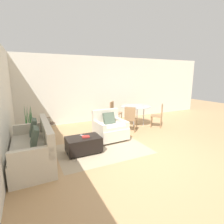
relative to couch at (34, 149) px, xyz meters
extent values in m
plane|color=tan|center=(2.56, -0.87, -0.32)|extent=(20.00, 20.00, 0.00)
cube|color=silver|center=(2.56, 2.97, 1.05)|extent=(12.00, 0.06, 2.75)
cube|color=silver|center=(-0.54, 0.63, 1.05)|extent=(0.06, 12.00, 2.75)
cube|color=tan|center=(1.68, -0.03, -0.32)|extent=(2.39, 1.68, 0.00)
cube|color=beige|center=(1.68, -0.53, -0.32)|extent=(2.34, 0.06, 0.00)
cube|color=beige|center=(1.68, -0.20, -0.32)|extent=(2.34, 0.06, 0.00)
cube|color=beige|center=(1.68, 0.14, -0.32)|extent=(2.34, 0.06, 0.00)
cube|color=beige|center=(1.68, 0.48, -0.32)|extent=(2.34, 0.06, 0.00)
cube|color=beige|center=(-0.05, 0.00, -0.10)|extent=(0.83, 1.93, 0.44)
cube|color=beige|center=(0.29, 0.00, 0.36)|extent=(0.14, 1.93, 0.49)
cube|color=beige|center=(-0.05, 0.90, 0.25)|extent=(0.77, 0.12, 0.26)
cube|color=beige|center=(-0.05, -0.90, 0.25)|extent=(0.77, 0.12, 0.26)
cube|color=#4C5B4C|center=(0.03, 0.43, 0.40)|extent=(0.19, 0.40, 0.41)
cube|color=#4C5B4C|center=(0.03, -0.34, 0.40)|extent=(0.19, 0.40, 0.41)
cube|color=beige|center=(2.20, 0.54, -0.09)|extent=(0.93, 0.87, 0.34)
cube|color=beige|center=(2.20, 0.51, 0.13)|extent=(0.69, 0.74, 0.10)
cube|color=beige|center=(2.18, 0.90, 0.33)|extent=(0.90, 0.16, 0.50)
cube|color=beige|center=(1.81, 0.52, 0.18)|extent=(0.16, 0.77, 0.20)
cube|color=beige|center=(2.59, 0.56, 0.18)|extent=(0.16, 0.77, 0.20)
cylinder|color=brown|center=(1.85, 0.19, -0.29)|extent=(0.05, 0.05, 0.06)
cylinder|color=brown|center=(2.58, 0.23, -0.29)|extent=(0.05, 0.05, 0.06)
cylinder|color=brown|center=(1.82, 0.86, -0.29)|extent=(0.05, 0.05, 0.06)
cylinder|color=brown|center=(2.55, 0.89, -0.29)|extent=(0.05, 0.05, 0.06)
cube|color=#4C5B4C|center=(2.19, 0.65, 0.34)|extent=(0.37, 0.22, 0.37)
cube|color=black|center=(1.17, 0.00, -0.09)|extent=(0.86, 0.56, 0.38)
cylinder|color=black|center=(0.79, -0.23, -0.30)|extent=(0.04, 0.04, 0.04)
cylinder|color=black|center=(1.55, -0.23, -0.30)|extent=(0.04, 0.04, 0.04)
cylinder|color=black|center=(0.79, 0.23, -0.30)|extent=(0.04, 0.04, 0.04)
cylinder|color=black|center=(1.55, 0.23, -0.30)|extent=(0.04, 0.04, 0.04)
cube|color=#B72D28|center=(1.23, -0.02, 0.11)|extent=(0.20, 0.17, 0.03)
cube|color=#B7B7BC|center=(1.18, 0.12, 0.10)|extent=(0.10, 0.16, 0.01)
cylinder|color=#333338|center=(-0.02, 1.46, -0.16)|extent=(0.42, 0.42, 0.32)
cylinder|color=black|center=(-0.02, 1.46, -0.01)|extent=(0.38, 0.38, 0.02)
cone|color=#387A42|center=(0.03, 1.45, 0.38)|extent=(0.06, 0.15, 0.77)
cone|color=#387A42|center=(0.00, 1.49, 0.39)|extent=(0.12, 0.10, 0.78)
cone|color=#387A42|center=(-0.01, 1.54, 0.36)|extent=(0.07, 0.05, 0.72)
cone|color=#387A42|center=(-0.09, 1.52, 0.41)|extent=(0.13, 0.15, 0.83)
cone|color=#387A42|center=(-0.13, 1.44, 0.42)|extent=(0.06, 0.11, 0.85)
cone|color=#387A42|center=(-0.05, 1.43, 0.30)|extent=(0.08, 0.10, 0.62)
cone|color=#387A42|center=(-0.01, 1.36, 0.32)|extent=(0.08, 0.05, 0.64)
cone|color=#387A42|center=(0.04, 1.39, 0.42)|extent=(0.07, 0.07, 0.84)
cylinder|color=#4C3828|center=(0.47, 1.39, 0.20)|extent=(0.43, 0.43, 0.02)
cylinder|color=#4C3828|center=(0.47, 1.39, -0.06)|extent=(0.04, 0.04, 0.49)
cylinder|color=#4C3828|center=(0.47, 1.39, -0.31)|extent=(0.24, 0.24, 0.02)
cube|color=#8C6647|center=(0.47, 1.39, 0.30)|extent=(0.16, 0.05, 0.19)
cube|color=#B2A893|center=(0.47, 1.38, 0.30)|extent=(0.14, 0.04, 0.16)
cube|color=#8C6647|center=(0.47, 1.41, 0.25)|extent=(0.02, 0.04, 0.09)
cylinder|color=#99A8AD|center=(3.82, 1.60, 0.44)|extent=(1.18, 1.18, 0.01)
cylinder|color=#99999E|center=(3.59, 1.37, 0.05)|extent=(0.04, 0.04, 0.75)
cylinder|color=#99999E|center=(4.05, 1.37, 0.05)|extent=(0.04, 0.04, 0.75)
cylinder|color=#99999E|center=(3.59, 1.82, 0.05)|extent=(0.04, 0.04, 0.75)
cylinder|color=#99999E|center=(4.05, 1.82, 0.05)|extent=(0.04, 0.04, 0.75)
cube|color=#93704C|center=(3.24, 1.02, 0.11)|extent=(0.59, 0.59, 0.03)
cube|color=#93704C|center=(3.10, 0.88, 0.35)|extent=(0.29, 0.29, 0.45)
cylinder|color=#93704C|center=(3.49, 1.02, -0.11)|extent=(0.03, 0.03, 0.42)
cylinder|color=#93704C|center=(3.24, 1.27, -0.11)|extent=(0.03, 0.03, 0.42)
cylinder|color=#93704C|center=(3.24, 0.76, -0.11)|extent=(0.03, 0.03, 0.42)
cylinder|color=#93704C|center=(2.98, 1.02, -0.11)|extent=(0.03, 0.03, 0.42)
cube|color=#93704C|center=(4.40, 1.02, 0.11)|extent=(0.59, 0.59, 0.03)
cube|color=#93704C|center=(4.53, 0.88, 0.35)|extent=(0.29, 0.29, 0.45)
cylinder|color=#93704C|center=(4.40, 1.27, -0.11)|extent=(0.03, 0.03, 0.42)
cylinder|color=#93704C|center=(4.14, 1.02, -0.11)|extent=(0.03, 0.03, 0.42)
cylinder|color=#93704C|center=(4.65, 1.02, -0.11)|extent=(0.03, 0.03, 0.42)
cylinder|color=#93704C|center=(4.40, 0.76, -0.11)|extent=(0.03, 0.03, 0.42)
cube|color=#93704C|center=(3.24, 2.17, 0.11)|extent=(0.59, 0.59, 0.03)
cube|color=#93704C|center=(3.10, 2.31, 0.35)|extent=(0.29, 0.29, 0.45)
cylinder|color=#93704C|center=(3.24, 1.92, -0.11)|extent=(0.03, 0.03, 0.42)
cylinder|color=#93704C|center=(3.49, 2.17, -0.11)|extent=(0.03, 0.03, 0.42)
cylinder|color=#93704C|center=(2.98, 2.17, -0.11)|extent=(0.03, 0.03, 0.42)
cylinder|color=#93704C|center=(3.24, 2.43, -0.11)|extent=(0.03, 0.03, 0.42)
camera|label=1|loc=(-0.03, -4.12, 1.65)|focal=28.00mm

